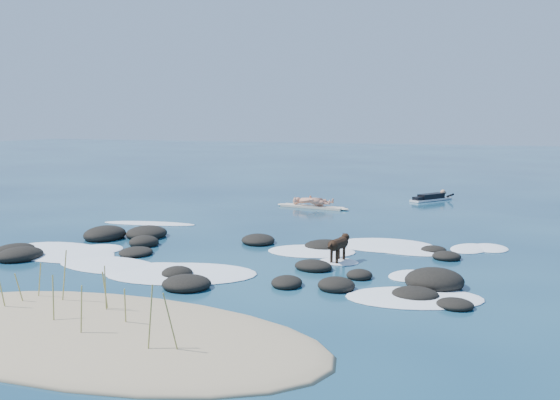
% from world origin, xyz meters
% --- Properties ---
extents(ground, '(160.00, 160.00, 0.00)m').
position_xyz_m(ground, '(0.00, 0.00, 0.00)').
color(ground, '#0A2642').
rests_on(ground, ground).
extents(sand_dune, '(9.00, 4.40, 0.60)m').
position_xyz_m(sand_dune, '(0.00, -8.20, 0.00)').
color(sand_dune, '#9E8966').
rests_on(sand_dune, ground).
extents(dune_grass, '(4.36, 1.77, 1.17)m').
position_xyz_m(dune_grass, '(-0.34, -8.14, 0.62)').
color(dune_grass, '#9A984A').
rests_on(dune_grass, ground).
extents(reef_rocks, '(13.58, 7.11, 0.57)m').
position_xyz_m(reef_rocks, '(-0.95, -1.87, 0.10)').
color(reef_rocks, black).
rests_on(reef_rocks, ground).
extents(breaking_foam, '(14.43, 8.67, 0.12)m').
position_xyz_m(breaking_foam, '(-0.77, -1.80, 0.01)').
color(breaking_foam, white).
rests_on(breaking_foam, ground).
extents(standing_surfer_rig, '(3.43, 0.91, 1.95)m').
position_xyz_m(standing_surfer_rig, '(-1.69, 8.44, 0.77)').
color(standing_surfer_rig, beige).
rests_on(standing_surfer_rig, ground).
extents(paddling_surfer_rig, '(1.87, 2.48, 0.46)m').
position_xyz_m(paddling_surfer_rig, '(2.73, 12.92, 0.16)').
color(paddling_surfer_rig, white).
rests_on(paddling_surfer_rig, ground).
extents(dog, '(0.44, 1.22, 0.77)m').
position_xyz_m(dog, '(2.40, -1.12, 0.51)').
color(dog, black).
rests_on(dog, ground).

